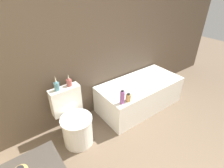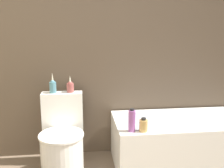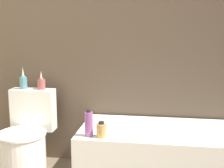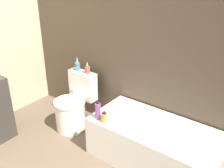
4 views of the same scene
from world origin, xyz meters
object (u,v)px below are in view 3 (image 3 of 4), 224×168
toilet (26,143)px  vase_silver (41,83)px  vase_gold (23,81)px  shampoo_bottle_tall (89,124)px  shampoo_bottle_short (101,130)px  bathtub (167,156)px

toilet → vase_silver: vase_silver is taller
toilet → vase_gold: (-0.09, 0.21, 0.53)m
vase_silver → shampoo_bottle_tall: 0.76m
vase_gold → toilet: bearing=-67.5°
shampoo_bottle_short → shampoo_bottle_tall: bearing=172.7°
bathtub → vase_gold: vase_gold is taller
vase_gold → shampoo_bottle_short: (0.84, -0.46, -0.28)m
bathtub → toilet: size_ratio=1.93×
toilet → vase_silver: size_ratio=4.37×
bathtub → shampoo_bottle_short: size_ratio=11.48×
bathtub → vase_silver: bearing=170.6°
toilet → shampoo_bottle_tall: bearing=-20.1°
bathtub → vase_gold: size_ratio=6.97×
shampoo_bottle_tall → shampoo_bottle_short: size_ratio=1.68×
vase_gold → shampoo_bottle_short: bearing=-28.8°
vase_gold → shampoo_bottle_tall: bearing=-31.4°
toilet → shampoo_bottle_short: toilet is taller
vase_gold → shampoo_bottle_short: vase_gold is taller
bathtub → toilet: toilet is taller
vase_silver → shampoo_bottle_short: 0.86m
bathtub → toilet: (-1.27, -0.02, 0.05)m
vase_silver → toilet: bearing=-111.7°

